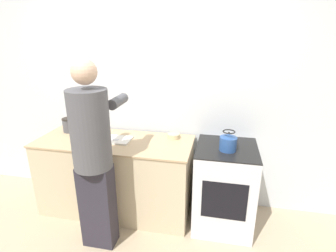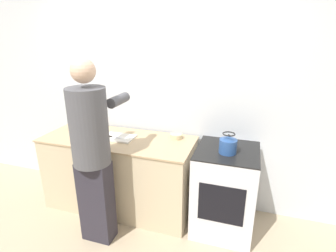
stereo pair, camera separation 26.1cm
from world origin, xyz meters
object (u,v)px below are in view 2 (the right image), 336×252
Objects in this scene: bowl_prep at (91,135)px; cutting_board at (118,137)px; kettle at (228,145)px; canister_jar at (78,122)px; person at (92,149)px; oven at (224,190)px; knife at (114,137)px.

cutting_board is at bearing 22.06° from bowl_prep.
bowl_prep is (-1.51, -0.02, -0.08)m from kettle.
canister_jar is (-1.87, 0.24, -0.04)m from kettle.
person is 0.57m from cutting_board.
kettle is at bearing -87.96° from oven.
bowl_prep is at bearing -179.15° from kettle.
oven is 1.34m from knife.
person is 0.55m from bowl_prep.
person reaches higher than knife.
canister_jar is (-0.65, 0.15, 0.08)m from cutting_board.
oven is at bearing -5.39° from canister_jar.
person is 0.54m from knife.
cutting_board is 0.67m from canister_jar.
person is at bearing -46.38° from canister_jar.
person reaches higher than bowl_prep.
knife is at bearing 98.20° from person.
kettle reaches higher than bowl_prep.
person is (-1.19, -0.53, 0.53)m from oven.
oven is 1.41m from person.
oven is 1.58m from bowl_prep.
kettle is (1.19, 0.47, 0.01)m from person.
knife is 0.25m from bowl_prep.
kettle is at bearing -2.36° from knife.
person is at bearing -54.90° from bowl_prep.
knife is at bearing 20.20° from bowl_prep.
kettle reaches higher than cutting_board.
oven is 4.55× the size of kettle.
cutting_board is at bearing 31.42° from knife.
kettle reaches higher than oven.
person is 9.02× the size of kettle.
person is at bearing -158.59° from kettle.
kettle is at bearing 21.41° from person.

